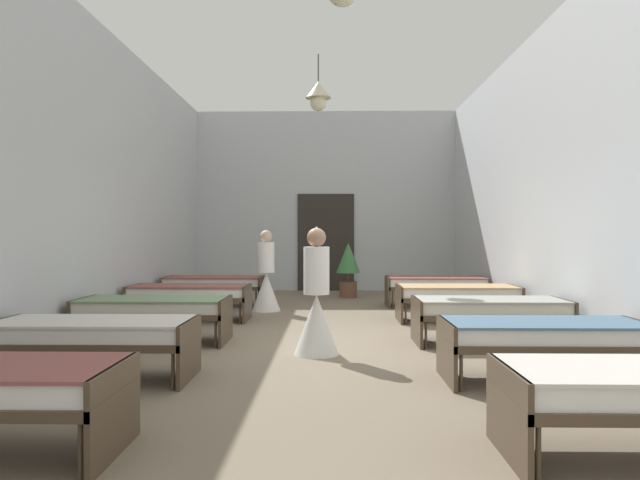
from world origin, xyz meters
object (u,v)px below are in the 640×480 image
(bed_right_row_1, at_px, (545,335))
(bed_right_row_3, at_px, (457,294))
(nurse_mid_aisle, at_px, (266,282))
(bed_left_row_3, at_px, (190,293))
(bed_right_row_2, at_px, (490,309))
(bed_right_row_4, at_px, (436,284))
(nurse_near_aisle, at_px, (316,309))
(potted_plant, at_px, (348,265))
(bed_left_row_1, at_px, (93,334))
(bed_left_row_2, at_px, (154,309))
(bed_left_row_4, at_px, (214,283))

(bed_right_row_1, bearing_deg, bed_right_row_3, 90.00)
(nurse_mid_aisle, bearing_deg, bed_left_row_3, -61.20)
(nurse_mid_aisle, bearing_deg, bed_right_row_2, 27.18)
(bed_right_row_3, bearing_deg, bed_right_row_2, -90.00)
(bed_right_row_3, relative_size, bed_right_row_4, 1.00)
(bed_right_row_2, relative_size, bed_right_row_3, 1.00)
(bed_right_row_3, bearing_deg, bed_right_row_4, 90.00)
(bed_right_row_1, height_order, bed_right_row_3, same)
(bed_right_row_4, relative_size, nurse_near_aisle, 1.28)
(bed_right_row_1, height_order, nurse_near_aisle, nurse_near_aisle)
(nurse_mid_aisle, xyz_separation_m, potted_plant, (1.56, 2.28, 0.20))
(bed_left_row_1, xyz_separation_m, potted_plant, (2.66, 7.29, 0.29))
(bed_right_row_4, bearing_deg, bed_right_row_2, -90.00)
(bed_right_row_2, height_order, bed_right_row_3, same)
(bed_left_row_1, bearing_deg, bed_right_row_3, 41.42)
(bed_right_row_3, bearing_deg, nurse_near_aisle, -130.21)
(bed_left_row_2, bearing_deg, bed_left_row_1, -90.00)
(bed_right_row_3, bearing_deg, bed_left_row_1, -138.58)
(bed_left_row_3, relative_size, nurse_near_aisle, 1.28)
(bed_left_row_4, bearing_deg, potted_plant, 30.76)
(bed_left_row_3, height_order, nurse_near_aisle, nurse_near_aisle)
(bed_left_row_3, xyz_separation_m, potted_plant, (2.66, 3.49, 0.29))
(nurse_mid_aisle, bearing_deg, bed_right_row_1, 13.90)
(bed_left_row_2, bearing_deg, bed_right_row_4, 41.42)
(bed_left_row_4, bearing_deg, bed_left_row_1, -90.00)
(bed_right_row_2, height_order, nurse_near_aisle, nurse_near_aisle)
(bed_left_row_2, distance_m, bed_right_row_2, 4.31)
(bed_left_row_1, xyz_separation_m, bed_left_row_2, (0.00, 1.90, 0.00))
(bed_left_row_2, height_order, nurse_mid_aisle, nurse_mid_aisle)
(bed_left_row_2, xyz_separation_m, bed_right_row_4, (4.31, 3.80, 0.00))
(bed_left_row_3, relative_size, bed_left_row_4, 1.00)
(bed_right_row_2, distance_m, bed_right_row_4, 3.80)
(bed_right_row_3, height_order, bed_right_row_4, same)
(bed_left_row_1, distance_m, potted_plant, 7.76)
(bed_right_row_1, height_order, nurse_mid_aisle, nurse_mid_aisle)
(bed_left_row_1, xyz_separation_m, bed_right_row_1, (4.31, 0.00, 0.00))
(bed_left_row_4, height_order, nurse_near_aisle, nurse_near_aisle)
(nurse_mid_aisle, height_order, potted_plant, nurse_mid_aisle)
(bed_right_row_2, bearing_deg, potted_plant, 106.97)
(bed_left_row_3, xyz_separation_m, nurse_mid_aisle, (1.10, 1.20, 0.09))
(bed_left_row_1, bearing_deg, bed_left_row_2, 90.00)
(bed_left_row_3, bearing_deg, bed_right_row_2, -23.80)
(bed_left_row_2, distance_m, bed_right_row_4, 5.74)
(bed_right_row_2, xyz_separation_m, bed_right_row_3, (0.00, 1.90, 0.00))
(bed_left_row_3, height_order, potted_plant, potted_plant)
(bed_right_row_1, distance_m, nurse_near_aisle, 2.50)
(bed_left_row_1, height_order, bed_right_row_2, same)
(bed_right_row_3, bearing_deg, bed_right_row_1, -90.00)
(potted_plant, bearing_deg, bed_right_row_3, -64.76)
(bed_right_row_4, xyz_separation_m, nurse_near_aisle, (-2.19, -4.49, 0.09))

